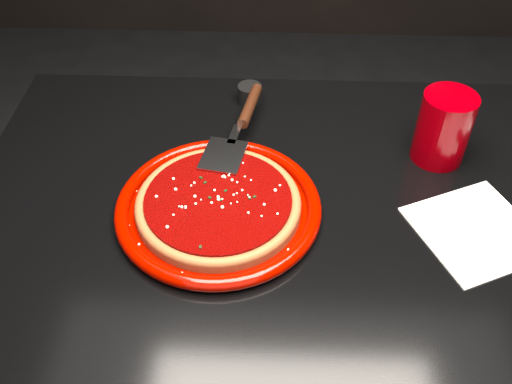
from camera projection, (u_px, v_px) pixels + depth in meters
table at (307, 338)px, 1.19m from camera, size 1.20×0.80×0.75m
plate at (218, 207)px, 0.93m from camera, size 0.38×0.38×0.02m
pizza_crust at (218, 205)px, 0.92m from camera, size 0.31×0.31×0.01m
pizza_crust_rim at (218, 202)px, 0.92m from camera, size 0.31×0.31×0.02m
pizza_sauce at (218, 200)px, 0.92m from camera, size 0.27×0.27×0.01m
parmesan_dusting at (218, 197)px, 0.91m from camera, size 0.23×0.23×0.01m
basil_flecks at (218, 198)px, 0.91m from camera, size 0.21×0.21×0.00m
pizza_server at (239, 127)px, 1.03m from camera, size 0.14×0.31×0.02m
cup at (443, 128)px, 0.99m from camera, size 0.11×0.11×0.13m
napkin_a at (476, 231)px, 0.90m from camera, size 0.23×0.23×0.00m
ramekin at (250, 94)px, 1.15m from camera, size 0.05×0.05×0.04m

